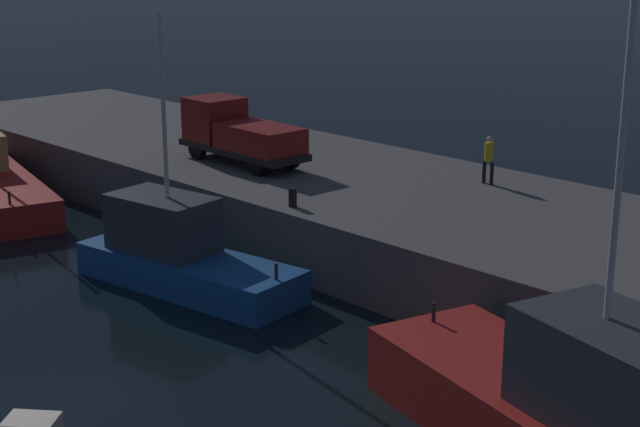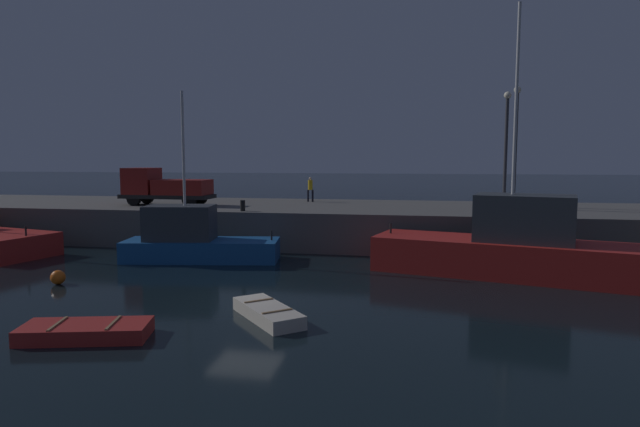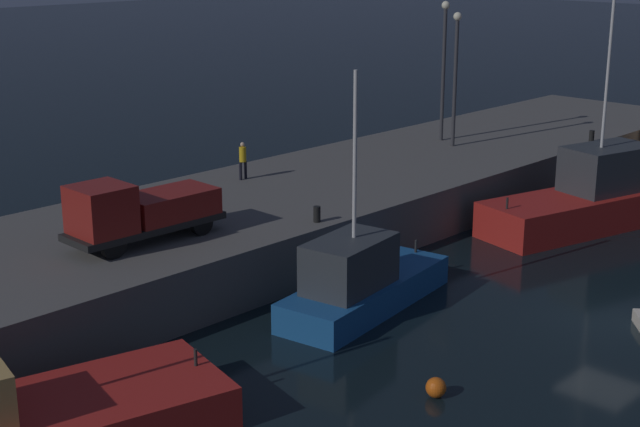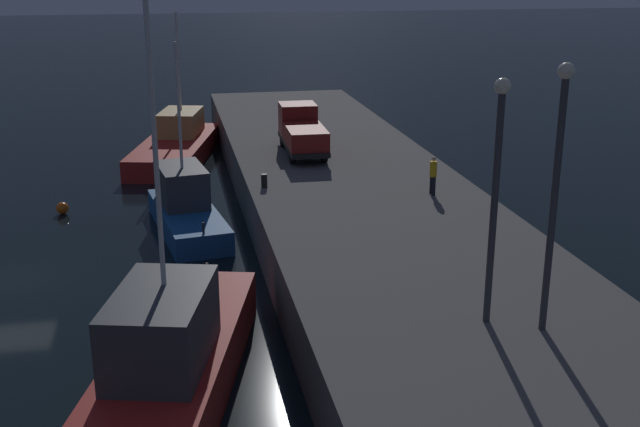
{
  "view_description": "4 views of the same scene",
  "coord_description": "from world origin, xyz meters",
  "px_view_note": "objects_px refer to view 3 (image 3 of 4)",
  "views": [
    {
      "loc": [
        19.07,
        -9.93,
        10.67
      ],
      "look_at": [
        -4.63,
        12.75,
        1.33
      ],
      "focal_mm": 54.17,
      "sensor_mm": 36.0,
      "label": 1
    },
    {
      "loc": [
        6.18,
        -18.66,
        5.29
      ],
      "look_at": [
        0.48,
        13.14,
        1.9
      ],
      "focal_mm": 29.91,
      "sensor_mm": 36.0,
      "label": 2
    },
    {
      "loc": [
        -28.65,
        -13.66,
        12.74
      ],
      "look_at": [
        -0.76,
        12.97,
        1.49
      ],
      "focal_mm": 52.8,
      "sensor_mm": 36.0,
      "label": 3
    },
    {
      "loc": [
        30.84,
        6.3,
        12.15
      ],
      "look_at": [
        -1.09,
        12.57,
        1.65
      ],
      "focal_mm": 44.48,
      "sensor_mm": 36.0,
      "label": 4
    }
  ],
  "objects_px": {
    "lamp_post_west": "(456,68)",
    "bollard_west": "(317,214)",
    "mooring_buoy_mid": "(436,387)",
    "utility_truck": "(139,211)",
    "dockworker": "(243,158)",
    "fishing_trawler_red": "(598,198)",
    "fishing_boat_blue": "(360,282)",
    "lamp_post_east": "(444,60)",
    "bollard_central": "(592,136)"
  },
  "relations": [
    {
      "from": "fishing_boat_blue",
      "to": "mooring_buoy_mid",
      "type": "relative_size",
      "value": 14.31
    },
    {
      "from": "fishing_trawler_red",
      "to": "lamp_post_west",
      "type": "distance_m",
      "value": 10.4
    },
    {
      "from": "dockworker",
      "to": "bollard_west",
      "type": "relative_size",
      "value": 2.75
    },
    {
      "from": "mooring_buoy_mid",
      "to": "lamp_post_west",
      "type": "bearing_deg",
      "value": 35.03
    },
    {
      "from": "dockworker",
      "to": "fishing_boat_blue",
      "type": "bearing_deg",
      "value": -110.68
    },
    {
      "from": "lamp_post_east",
      "to": "fishing_boat_blue",
      "type": "bearing_deg",
      "value": -151.57
    },
    {
      "from": "fishing_trawler_red",
      "to": "utility_truck",
      "type": "relative_size",
      "value": 2.06
    },
    {
      "from": "utility_truck",
      "to": "bollard_west",
      "type": "height_order",
      "value": "utility_truck"
    },
    {
      "from": "bollard_west",
      "to": "fishing_boat_blue",
      "type": "bearing_deg",
      "value": -112.6
    },
    {
      "from": "mooring_buoy_mid",
      "to": "lamp_post_east",
      "type": "distance_m",
      "value": 26.58
    },
    {
      "from": "mooring_buoy_mid",
      "to": "lamp_post_west",
      "type": "height_order",
      "value": "lamp_post_west"
    },
    {
      "from": "mooring_buoy_mid",
      "to": "fishing_trawler_red",
      "type": "bearing_deg",
      "value": 14.76
    },
    {
      "from": "fishing_trawler_red",
      "to": "bollard_west",
      "type": "relative_size",
      "value": 19.66
    },
    {
      "from": "lamp_post_west",
      "to": "bollard_west",
      "type": "bearing_deg",
      "value": -163.4
    },
    {
      "from": "mooring_buoy_mid",
      "to": "utility_truck",
      "type": "distance_m",
      "value": 12.81
    },
    {
      "from": "lamp_post_west",
      "to": "fishing_trawler_red",
      "type": "bearing_deg",
      "value": -96.38
    },
    {
      "from": "lamp_post_west",
      "to": "bollard_west",
      "type": "relative_size",
      "value": 11.11
    },
    {
      "from": "utility_truck",
      "to": "bollard_central",
      "type": "distance_m",
      "value": 27.57
    },
    {
      "from": "lamp_post_east",
      "to": "dockworker",
      "type": "height_order",
      "value": "lamp_post_east"
    },
    {
      "from": "fishing_trawler_red",
      "to": "lamp_post_east",
      "type": "distance_m",
      "value": 11.78
    },
    {
      "from": "bollard_central",
      "to": "lamp_post_east",
      "type": "bearing_deg",
      "value": 130.89
    },
    {
      "from": "lamp_post_west",
      "to": "utility_truck",
      "type": "distance_m",
      "value": 21.56
    },
    {
      "from": "lamp_post_west",
      "to": "bollard_central",
      "type": "relative_size",
      "value": 11.28
    },
    {
      "from": "mooring_buoy_mid",
      "to": "bollard_west",
      "type": "distance_m",
      "value": 10.97
    },
    {
      "from": "fishing_boat_blue",
      "to": "bollard_west",
      "type": "bearing_deg",
      "value": 67.4
    },
    {
      "from": "dockworker",
      "to": "fishing_trawler_red",
      "type": "bearing_deg",
      "value": -45.4
    },
    {
      "from": "mooring_buoy_mid",
      "to": "lamp_post_west",
      "type": "xyz_separation_m",
      "value": [
        19.98,
        14.01,
        6.07
      ]
    },
    {
      "from": "dockworker",
      "to": "utility_truck",
      "type": "bearing_deg",
      "value": -154.06
    },
    {
      "from": "dockworker",
      "to": "lamp_post_west",
      "type": "bearing_deg",
      "value": -11.91
    },
    {
      "from": "lamp_post_east",
      "to": "dockworker",
      "type": "bearing_deg",
      "value": 174.44
    },
    {
      "from": "utility_truck",
      "to": "dockworker",
      "type": "bearing_deg",
      "value": 25.94
    },
    {
      "from": "utility_truck",
      "to": "dockworker",
      "type": "distance_m",
      "value": 9.8
    },
    {
      "from": "fishing_boat_blue",
      "to": "lamp_post_east",
      "type": "relative_size",
      "value": 1.16
    },
    {
      "from": "lamp_post_east",
      "to": "bollard_west",
      "type": "height_order",
      "value": "lamp_post_east"
    },
    {
      "from": "fishing_boat_blue",
      "to": "utility_truck",
      "type": "bearing_deg",
      "value": 126.96
    },
    {
      "from": "fishing_trawler_red",
      "to": "fishing_boat_blue",
      "type": "bearing_deg",
      "value": 176.34
    },
    {
      "from": "fishing_trawler_red",
      "to": "dockworker",
      "type": "xyz_separation_m",
      "value": [
        -11.48,
        11.64,
        1.94
      ]
    },
    {
      "from": "bollard_west",
      "to": "bollard_central",
      "type": "bearing_deg",
      "value": -0.82
    },
    {
      "from": "mooring_buoy_mid",
      "to": "bollard_central",
      "type": "height_order",
      "value": "bollard_central"
    },
    {
      "from": "lamp_post_west",
      "to": "dockworker",
      "type": "bearing_deg",
      "value": 168.09
    },
    {
      "from": "mooring_buoy_mid",
      "to": "lamp_post_west",
      "type": "distance_m",
      "value": 25.14
    },
    {
      "from": "fishing_boat_blue",
      "to": "lamp_post_east",
      "type": "distance_m",
      "value": 20.42
    },
    {
      "from": "utility_truck",
      "to": "fishing_trawler_red",
      "type": "bearing_deg",
      "value": -19.93
    },
    {
      "from": "mooring_buoy_mid",
      "to": "bollard_west",
      "type": "height_order",
      "value": "bollard_west"
    },
    {
      "from": "lamp_post_east",
      "to": "bollard_west",
      "type": "distance_m",
      "value": 17.33
    },
    {
      "from": "fishing_trawler_red",
      "to": "mooring_buoy_mid",
      "type": "height_order",
      "value": "fishing_trawler_red"
    },
    {
      "from": "lamp_post_west",
      "to": "fishing_boat_blue",
      "type": "bearing_deg",
      "value": -154.09
    },
    {
      "from": "mooring_buoy_mid",
      "to": "utility_truck",
      "type": "bearing_deg",
      "value": 96.07
    },
    {
      "from": "fishing_boat_blue",
      "to": "lamp_post_west",
      "type": "distance_m",
      "value": 19.1
    },
    {
      "from": "fishing_boat_blue",
      "to": "dockworker",
      "type": "bearing_deg",
      "value": 69.32
    }
  ]
}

